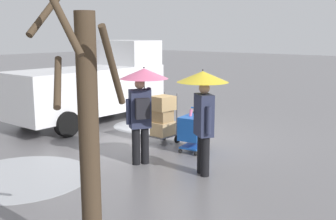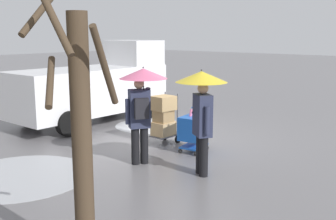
% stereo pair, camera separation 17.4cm
% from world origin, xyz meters
% --- Properties ---
extents(ground_plane, '(90.00, 90.00, 0.00)m').
position_xyz_m(ground_plane, '(0.00, 0.00, 0.00)').
color(ground_plane, slate).
extents(slush_patch_near_cluster, '(2.17, 2.17, 0.01)m').
position_xyz_m(slush_patch_near_cluster, '(2.12, -0.86, 0.00)').
color(slush_patch_near_cluster, silver).
rests_on(slush_patch_near_cluster, ground).
extents(slush_patch_under_van, '(2.84, 2.84, 0.01)m').
position_xyz_m(slush_patch_under_van, '(1.07, 4.22, 0.00)').
color(slush_patch_under_van, '#ADAFB5').
rests_on(slush_patch_under_van, ground).
extents(cargo_van_parked_right, '(2.22, 5.35, 2.60)m').
position_xyz_m(cargo_van_parked_right, '(3.95, -0.30, 1.18)').
color(cargo_van_parked_right, white).
rests_on(cargo_van_parked_right, ground).
extents(shopping_cart_vendor, '(0.67, 0.89, 1.04)m').
position_xyz_m(shopping_cart_vendor, '(-0.59, 0.54, 0.57)').
color(shopping_cart_vendor, '#1951B2').
rests_on(shopping_cart_vendor, ground).
extents(hand_dolly_boxes, '(0.55, 0.73, 1.32)m').
position_xyz_m(hand_dolly_boxes, '(0.45, 0.45, 0.72)').
color(hand_dolly_boxes, '#515156').
rests_on(hand_dolly_boxes, ground).
extents(pedestrian_pink_side, '(1.04, 1.04, 2.15)m').
position_xyz_m(pedestrian_pink_side, '(-1.66, 1.75, 1.58)').
color(pedestrian_pink_side, black).
rests_on(pedestrian_pink_side, ground).
extents(pedestrian_black_side, '(1.04, 1.04, 2.15)m').
position_xyz_m(pedestrian_black_side, '(-0.27, 2.03, 1.57)').
color(pedestrian_black_side, black).
rests_on(pedestrian_black_side, ground).
extents(bare_tree_near, '(1.03, 1.01, 3.74)m').
position_xyz_m(bare_tree_near, '(-2.51, 5.44, 1.72)').
color(bare_tree_near, '#423323').
rests_on(bare_tree_near, ground).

